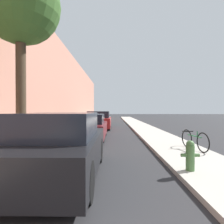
# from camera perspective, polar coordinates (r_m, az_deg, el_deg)

# --- Properties ---
(ground_plane) EXTENTS (120.00, 120.00, 0.00)m
(ground_plane) POSITION_cam_1_polar(r_m,az_deg,el_deg) (15.06, -1.10, -5.35)
(ground_plane) COLOR #28282B
(sidewalk_left) EXTENTS (2.00, 52.00, 0.12)m
(sidewalk_left) POSITION_cam_1_polar(r_m,az_deg,el_deg) (15.41, -11.99, -5.00)
(sidewalk_left) COLOR #ADA89E
(sidewalk_left) RESTS_ON ground
(sidewalk_right) EXTENTS (2.00, 52.00, 0.12)m
(sidewalk_right) POSITION_cam_1_polar(r_m,az_deg,el_deg) (15.24, 9.90, -5.06)
(sidewalk_right) COLOR #ADA89E
(sidewalk_right) RESTS_ON ground
(building_facade_left) EXTENTS (0.70, 52.00, 7.25)m
(building_facade_left) POSITION_cam_1_polar(r_m,az_deg,el_deg) (15.83, -16.84, 8.07)
(building_facade_left) COLOR tan
(building_facade_left) RESTS_ON ground
(parked_car_black) EXTENTS (1.76, 4.01, 1.49)m
(parked_car_black) POSITION_cam_1_polar(r_m,az_deg,el_deg) (4.61, -15.19, -10.01)
(parked_car_black) COLOR black
(parked_car_black) RESTS_ON ground
(parked_car_maroon) EXTENTS (1.90, 4.26, 1.34)m
(parked_car_maroon) POSITION_cam_1_polar(r_m,az_deg,el_deg) (10.37, -7.25, -4.50)
(parked_car_maroon) COLOR black
(parked_car_maroon) RESTS_ON ground
(parked_car_red) EXTENTS (1.91, 4.36, 1.46)m
(parked_car_red) POSITION_cam_1_polar(r_m,az_deg,el_deg) (15.72, -3.93, -2.56)
(parked_car_red) COLOR black
(parked_car_red) RESTS_ON ground
(parked_car_teal) EXTENTS (1.83, 3.97, 1.30)m
(parked_car_teal) POSITION_cam_1_polar(r_m,az_deg,el_deg) (20.57, -3.16, -2.02)
(parked_car_teal) COLOR black
(parked_car_teal) RESTS_ON ground
(street_tree_near) EXTENTS (2.50, 2.50, 6.05)m
(street_tree_near) POSITION_cam_1_polar(r_m,az_deg,el_deg) (7.48, -25.82, 26.66)
(street_tree_near) COLOR #423323
(street_tree_near) RESTS_ON sidewalk_left
(fire_hydrant) EXTENTS (0.43, 0.20, 0.71)m
(fire_hydrant) POSITION_cam_1_polar(r_m,az_deg,el_deg) (4.96, 22.47, -11.89)
(fire_hydrant) COLOR #47703D
(fire_hydrant) RESTS_ON sidewalk_right
(bicycle) EXTENTS (0.45, 1.66, 0.68)m
(bicycle) POSITION_cam_1_polar(r_m,az_deg,el_deg) (7.53, 23.50, -7.73)
(bicycle) COLOR black
(bicycle) RESTS_ON sidewalk_right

